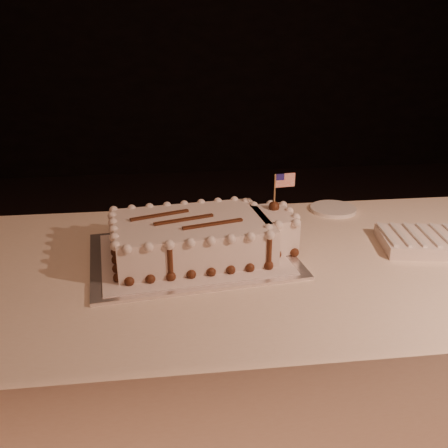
{
  "coord_description": "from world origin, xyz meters",
  "views": [
    {
      "loc": [
        -0.24,
        -0.47,
        1.29
      ],
      "look_at": [
        -0.1,
        0.65,
        0.83
      ],
      "focal_mm": 40.0,
      "sensor_mm": 36.0,
      "label": 1
    }
  ],
  "objects": [
    {
      "name": "napkin_stack",
      "position": [
        0.43,
        0.63,
        0.77
      ],
      "size": [
        0.26,
        0.21,
        0.04
      ],
      "color": "#F2DED2",
      "rests_on": "banquet_table"
    },
    {
      "name": "sheet_cake",
      "position": [
        -0.16,
        0.65,
        0.8
      ],
      "size": [
        0.47,
        0.3,
        0.19
      ],
      "color": "silver",
      "rests_on": "doily"
    },
    {
      "name": "doily",
      "position": [
        -0.18,
        0.65,
        0.76
      ],
      "size": [
        0.48,
        0.38,
        0.0
      ],
      "primitive_type": "cube",
      "rotation": [
        0.0,
        0.0,
        0.12
      ],
      "color": "silver",
      "rests_on": "cake_board"
    },
    {
      "name": "cake_board",
      "position": [
        -0.18,
        0.65,
        0.75
      ],
      "size": [
        0.53,
        0.42,
        0.01
      ],
      "primitive_type": "cube",
      "rotation": [
        0.0,
        0.0,
        0.12
      ],
      "color": "white",
      "rests_on": "banquet_table"
    },
    {
      "name": "side_plate",
      "position": [
        0.27,
        0.92,
        0.76
      ],
      "size": [
        0.14,
        0.14,
        0.01
      ],
      "primitive_type": "cylinder",
      "color": "white",
      "rests_on": "banquet_table"
    },
    {
      "name": "banquet_table",
      "position": [
        0.0,
        0.6,
        0.38
      ],
      "size": [
        2.4,
        0.8,
        0.75
      ],
      "primitive_type": "cube",
      "color": "#FBE0C2",
      "rests_on": "ground"
    }
  ]
}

